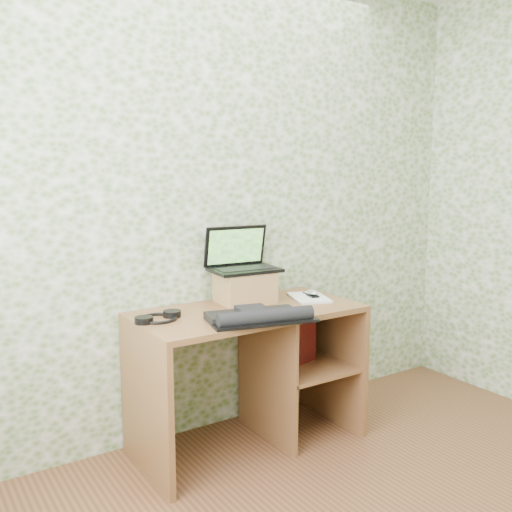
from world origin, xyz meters
TOP-DOWN VIEW (x-y plane):
  - wall_back at (0.00, 1.75)m, footprint 3.50×0.00m
  - desk at (0.08, 1.47)m, footprint 1.20×0.60m
  - riser at (0.07, 1.58)m, footprint 0.31×0.27m
  - laptop at (0.07, 1.62)m, footprint 0.39×0.29m
  - keyboard at (-0.08, 1.21)m, footprint 0.53×0.37m
  - headphones at (-0.48, 1.50)m, footprint 0.25×0.22m
  - notepad at (0.42, 1.46)m, footprint 0.27×0.32m
  - mouse at (0.44, 1.45)m, footprint 0.07×0.10m
  - pen at (0.45, 1.49)m, footprint 0.02×0.12m
  - red_box at (0.31, 1.44)m, footprint 0.29×0.14m

SIDE VIEW (x-z plane):
  - desk at x=0.08m, z-range 0.11..0.86m
  - red_box at x=0.31m, z-range 0.39..0.72m
  - notepad at x=0.42m, z-range 0.75..0.76m
  - headphones at x=-0.48m, z-range 0.75..0.78m
  - pen at x=0.45m, z-range 0.76..0.77m
  - keyboard at x=-0.08m, z-range 0.74..0.81m
  - mouse at x=0.44m, z-range 0.76..0.79m
  - riser at x=0.07m, z-range 0.75..0.92m
  - laptop at x=0.07m, z-range 0.86..1.10m
  - wall_back at x=0.00m, z-range -0.45..3.05m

